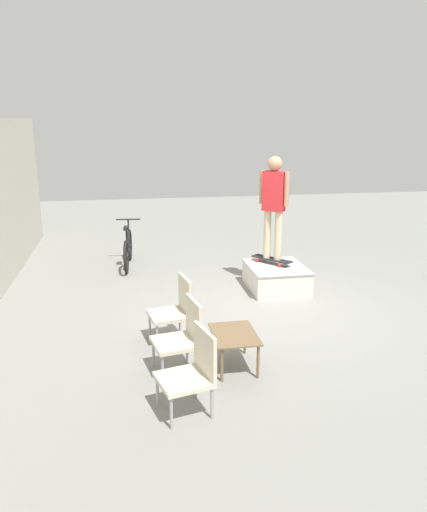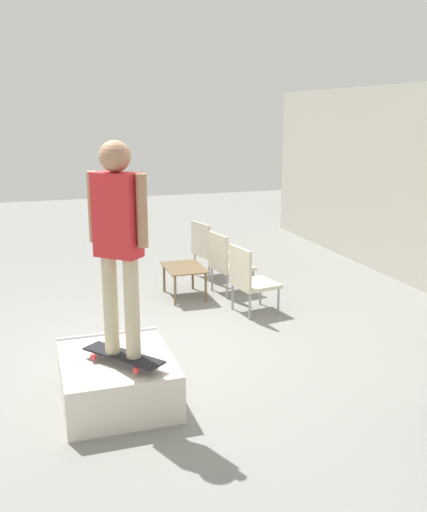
{
  "view_description": "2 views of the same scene",
  "coord_description": "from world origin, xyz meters",
  "px_view_note": "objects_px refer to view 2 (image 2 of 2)",
  "views": [
    {
      "loc": [
        -7.31,
        2.1,
        2.99
      ],
      "look_at": [
        -0.32,
        0.87,
        1.03
      ],
      "focal_mm": 35.0,
      "sensor_mm": 36.0,
      "label": 1
    },
    {
      "loc": [
        5.76,
        -1.15,
        2.58
      ],
      "look_at": [
        -0.22,
        0.8,
        0.99
      ],
      "focal_mm": 40.0,
      "sensor_mm": 36.0,
      "label": 2
    }
  ],
  "objects_px": {
    "skate_ramp_box": "(117,379)",
    "patio_chair_right": "(249,278)",
    "person_skater": "(118,231)",
    "coffee_table": "(184,271)",
    "skateboard_on_ramp": "(123,356)",
    "patio_chair_center": "(227,261)",
    "patio_chair_left": "(208,248)"
  },
  "relations": [
    {
      "from": "skateboard_on_ramp",
      "to": "patio_chair_right",
      "type": "distance_m",
      "value": 2.82
    },
    {
      "from": "patio_chair_left",
      "to": "skate_ramp_box",
      "type": "bearing_deg",
      "value": 136.66
    },
    {
      "from": "skate_ramp_box",
      "to": "coffee_table",
      "type": "distance_m",
      "value": 3.09
    },
    {
      "from": "skateboard_on_ramp",
      "to": "patio_chair_left",
      "type": "xyz_separation_m",
      "value": [
        -3.8,
        1.98,
        -0.03
      ]
    },
    {
      "from": "skate_ramp_box",
      "to": "coffee_table",
      "type": "xyz_separation_m",
      "value": [
        -2.75,
        1.38,
        0.17
      ]
    },
    {
      "from": "patio_chair_center",
      "to": "patio_chair_right",
      "type": "distance_m",
      "value": 0.9
    },
    {
      "from": "skate_ramp_box",
      "to": "patio_chair_right",
      "type": "distance_m",
      "value": 2.74
    },
    {
      "from": "skate_ramp_box",
      "to": "patio_chair_right",
      "type": "relative_size",
      "value": 1.3
    },
    {
      "from": "skateboard_on_ramp",
      "to": "patio_chair_center",
      "type": "relative_size",
      "value": 0.83
    },
    {
      "from": "person_skater",
      "to": "patio_chair_right",
      "type": "xyz_separation_m",
      "value": [
        -2.01,
        1.97,
        -1.14
      ]
    },
    {
      "from": "coffee_table",
      "to": "patio_chair_center",
      "type": "relative_size",
      "value": 0.84
    },
    {
      "from": "person_skater",
      "to": "coffee_table",
      "type": "xyz_separation_m",
      "value": [
        -2.93,
        1.34,
        -1.24
      ]
    },
    {
      "from": "patio_chair_center",
      "to": "patio_chair_left",
      "type": "bearing_deg",
      "value": -10.71
    },
    {
      "from": "patio_chair_right",
      "to": "person_skater",
      "type": "bearing_deg",
      "value": 125.72
    },
    {
      "from": "skate_ramp_box",
      "to": "coffee_table",
      "type": "height_order",
      "value": "skate_ramp_box"
    },
    {
      "from": "person_skater",
      "to": "coffee_table",
      "type": "bearing_deg",
      "value": 109.03
    },
    {
      "from": "person_skater",
      "to": "patio_chair_left",
      "type": "xyz_separation_m",
      "value": [
        -3.8,
        1.98,
        -1.14
      ]
    },
    {
      "from": "skate_ramp_box",
      "to": "person_skater",
      "type": "distance_m",
      "value": 1.42
    },
    {
      "from": "skate_ramp_box",
      "to": "person_skater",
      "type": "height_order",
      "value": "person_skater"
    },
    {
      "from": "skate_ramp_box",
      "to": "patio_chair_right",
      "type": "xyz_separation_m",
      "value": [
        -1.84,
        2.01,
        0.26
      ]
    },
    {
      "from": "coffee_table",
      "to": "patio_chair_center",
      "type": "height_order",
      "value": "patio_chair_center"
    },
    {
      "from": "skateboard_on_ramp",
      "to": "coffee_table",
      "type": "distance_m",
      "value": 3.22
    },
    {
      "from": "patio_chair_center",
      "to": "patio_chair_right",
      "type": "relative_size",
      "value": 1.0
    },
    {
      "from": "patio_chair_left",
      "to": "patio_chair_right",
      "type": "relative_size",
      "value": 1.0
    },
    {
      "from": "person_skater",
      "to": "patio_chair_left",
      "type": "bearing_deg",
      "value": 106.17
    },
    {
      "from": "skate_ramp_box",
      "to": "person_skater",
      "type": "relative_size",
      "value": 0.64
    },
    {
      "from": "coffee_table",
      "to": "patio_chair_right",
      "type": "height_order",
      "value": "patio_chair_right"
    },
    {
      "from": "skate_ramp_box",
      "to": "patio_chair_right",
      "type": "bearing_deg",
      "value": 132.43
    },
    {
      "from": "skate_ramp_box",
      "to": "patio_chair_left",
      "type": "relative_size",
      "value": 1.3
    },
    {
      "from": "coffee_table",
      "to": "skate_ramp_box",
      "type": "bearing_deg",
      "value": -26.59
    },
    {
      "from": "person_skater",
      "to": "coffee_table",
      "type": "relative_size",
      "value": 2.42
    },
    {
      "from": "skate_ramp_box",
      "to": "skateboard_on_ramp",
      "type": "height_order",
      "value": "skateboard_on_ramp"
    }
  ]
}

